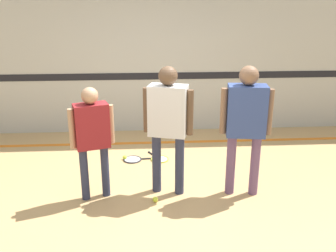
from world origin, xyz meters
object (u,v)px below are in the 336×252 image
Objects in this scene: person_instructor at (168,117)px; racket_second_spare at (159,159)px; tennis_ball_near_instructor at (155,199)px; tennis_ball_by_spare_racket at (125,157)px; person_student_left at (92,132)px; racket_spare_on_floor at (134,159)px; person_student_right at (246,118)px.

racket_second_spare is at bearing 110.02° from person_instructor.
tennis_ball_near_instructor and tennis_ball_by_spare_racket have the same top height.
racket_spare_on_floor is at bearing 50.38° from person_student_left.
person_student_right is 2.13m from tennis_ball_by_spare_racket.
person_student_left is 1.61m from racket_second_spare.
racket_spare_on_floor is at bearing -30.94° from person_student_right.
person_student_right reaches higher than tennis_ball_near_instructor.
person_student_left is 21.02× the size of tennis_ball_near_instructor.
racket_spare_on_floor is (-0.46, 1.02, -0.98)m from person_instructor.
person_student_right reaches higher than tennis_ball_by_spare_racket.
racket_second_spare is (-0.99, 1.12, -0.99)m from person_student_right.
person_student_right is (0.92, -0.10, 0.01)m from person_instructor.
tennis_ball_by_spare_racket is (-0.59, 1.05, -0.96)m from person_instructor.
person_student_left is at bearing 7.48° from person_student_right.
tennis_ball_by_spare_racket is at bearing 57.08° from person_student_left.
racket_spare_on_floor is 0.39m from racket_second_spare.
tennis_ball_near_instructor is (-0.17, -0.25, -0.96)m from person_instructor.
person_instructor is at bearing 155.05° from racket_second_spare.
person_student_left is 1.82m from person_student_right.
tennis_ball_near_instructor reaches higher than racket_second_spare.
person_student_left is (-0.89, -0.08, -0.13)m from person_instructor.
tennis_ball_by_spare_racket is at bearing -29.08° from person_student_right.
person_student_right reaches higher than person_instructor.
person_student_right is (1.81, -0.02, 0.14)m from person_student_left.
tennis_ball_near_instructor is at bearing -81.31° from racket_spare_on_floor.
person_student_right is at bearing -43.12° from racket_spare_on_floor.
person_instructor is 1.01m from tennis_ball_near_instructor.
tennis_ball_by_spare_racket is (-0.42, 1.30, 0.00)m from tennis_ball_near_instructor.
person_student_right reaches higher than racket_second_spare.
tennis_ball_by_spare_racket is (0.30, 1.13, -0.82)m from person_student_left.
tennis_ball_near_instructor is (-0.10, -1.27, 0.02)m from racket_second_spare.
person_student_left reaches higher than tennis_ball_by_spare_racket.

